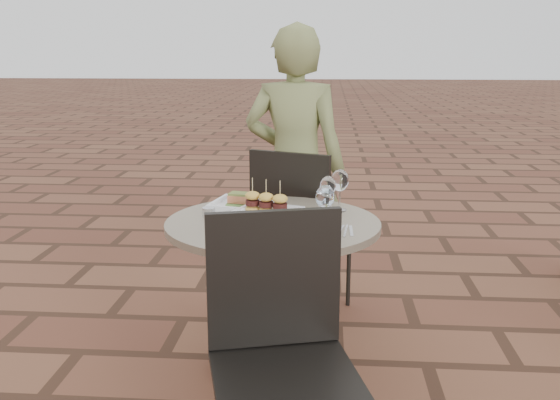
# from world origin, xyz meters

# --- Properties ---
(cafe_table) EXTENTS (0.90, 0.90, 0.73)m
(cafe_table) POSITION_xyz_m (-0.29, 0.24, 0.48)
(cafe_table) COLOR gray
(cafe_table) RESTS_ON ground
(chair_far) EXTENTS (0.57, 0.57, 0.93)m
(chair_far) POSITION_xyz_m (-0.22, 0.90, 0.55)
(chair_far) COLOR black
(chair_far) RESTS_ON ground
(chair_near) EXTENTS (0.54, 0.54, 0.93)m
(chair_near) POSITION_xyz_m (-0.20, -0.46, 0.55)
(chair_near) COLOR black
(chair_near) RESTS_ON ground
(diner) EXTENTS (0.62, 0.45, 1.57)m
(diner) POSITION_xyz_m (-0.25, 1.18, 0.79)
(diner) COLOR olive
(diner) RESTS_ON ground
(plate_salmon) EXTENTS (0.29, 0.29, 0.07)m
(plate_salmon) POSITION_xyz_m (-0.45, 0.46, 0.75)
(plate_salmon) COLOR white
(plate_salmon) RESTS_ON cafe_table
(plate_sliders) EXTENTS (0.33, 0.33, 0.16)m
(plate_sliders) POSITION_xyz_m (-0.32, 0.30, 0.77)
(plate_sliders) COLOR white
(plate_sliders) RESTS_ON cafe_table
(plate_tuna) EXTENTS (0.32, 0.32, 0.03)m
(plate_tuna) POSITION_xyz_m (-0.24, 0.07, 0.75)
(plate_tuna) COLOR white
(plate_tuna) RESTS_ON cafe_table
(wine_glass_right) EXTENTS (0.08, 0.08, 0.18)m
(wine_glass_right) POSITION_xyz_m (-0.07, 0.13, 0.86)
(wine_glass_right) COLOR white
(wine_glass_right) RESTS_ON cafe_table
(wine_glass_mid) EXTENTS (0.07, 0.07, 0.17)m
(wine_glass_mid) POSITION_xyz_m (-0.06, 0.38, 0.85)
(wine_glass_mid) COLOR white
(wine_glass_mid) RESTS_ON cafe_table
(wine_glass_far) EXTENTS (0.08, 0.08, 0.19)m
(wine_glass_far) POSITION_xyz_m (-0.01, 0.43, 0.86)
(wine_glass_far) COLOR white
(wine_glass_far) RESTS_ON cafe_table
(steel_ramekin) EXTENTS (0.06, 0.06, 0.04)m
(steel_ramekin) POSITION_xyz_m (-0.57, 0.28, 0.75)
(steel_ramekin) COLOR silver
(steel_ramekin) RESTS_ON cafe_table
(cutlery_set) EXTENTS (0.09, 0.18, 0.00)m
(cutlery_set) POSITION_xyz_m (0.01, 0.11, 0.73)
(cutlery_set) COLOR silver
(cutlery_set) RESTS_ON cafe_table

